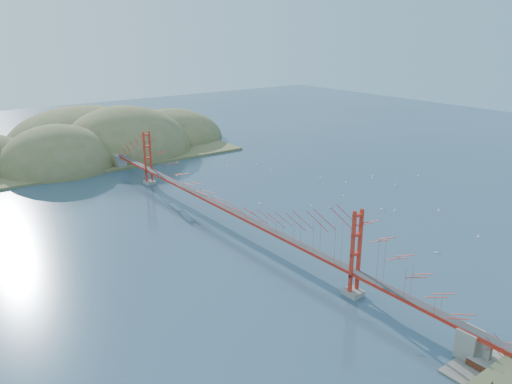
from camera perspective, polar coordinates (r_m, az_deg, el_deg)
ground at (r=87.44m, az=-3.60°, el=-3.75°), size 320.00×320.00×0.00m
bridge at (r=85.20m, az=-3.77°, el=0.66°), size 2.20×94.40×12.00m
promontory at (r=58.25m, az=25.17°, el=-17.81°), size 9.00×6.00×0.24m
fort at (r=58.49m, az=24.82°, el=-16.95°), size 3.70×2.30×1.75m
far_headlands at (r=147.85m, az=-17.69°, el=4.64°), size 84.00×58.00×25.00m
sailboat_12 at (r=117.07m, az=-9.01°, el=1.90°), size 0.60×0.58×0.68m
sailboat_10 at (r=81.51m, az=19.87°, el=-6.46°), size 0.65×0.65×0.71m
sailboat_0 at (r=96.26m, az=8.43°, el=-1.72°), size 0.45×0.50×0.57m
sailboat_11 at (r=121.50m, az=18.04°, el=1.82°), size 0.68×0.68×0.74m
sailboat_17 at (r=114.48m, az=7.36°, el=1.60°), size 0.60×0.57×0.67m
sailboat_14 at (r=112.35m, az=10.23°, el=1.12°), size 0.57×0.57×0.60m
sailboat_6 at (r=97.36m, az=14.18°, el=-1.85°), size 0.68×0.68×0.74m
sailboat_16 at (r=97.43m, az=0.42°, el=-1.26°), size 0.61×0.61×0.65m
sailboat_13 at (r=99.71m, az=20.15°, el=-1.97°), size 0.63×0.63×0.66m
sailboat_4 at (r=112.94m, az=15.60°, el=0.82°), size 0.43×0.49×0.56m
sailboat_5 at (r=118.96m, az=13.21°, el=1.90°), size 0.50×0.60×0.70m
sailboat_1 at (r=103.32m, az=9.97°, el=-0.40°), size 0.46×0.51×0.57m
sailboat_8 at (r=120.10m, az=1.68°, el=2.54°), size 0.58×0.57×0.65m
sailboat_9 at (r=116.67m, az=13.15°, el=1.58°), size 0.49×0.56×0.63m
sailboat_3 at (r=124.02m, az=-3.33°, el=3.02°), size 0.55×0.55×0.62m
sailboat_2 at (r=97.06m, az=15.53°, el=-2.05°), size 0.53×0.53×0.57m
sailboat_15 at (r=124.99m, az=0.06°, el=3.18°), size 0.44×0.53×0.61m
sailboat_extra_0 at (r=89.91m, az=24.05°, el=-4.66°), size 0.58×0.54×0.66m
sailboat_extra_1 at (r=96.65m, az=6.25°, el=-1.55°), size 0.55×0.55×0.58m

